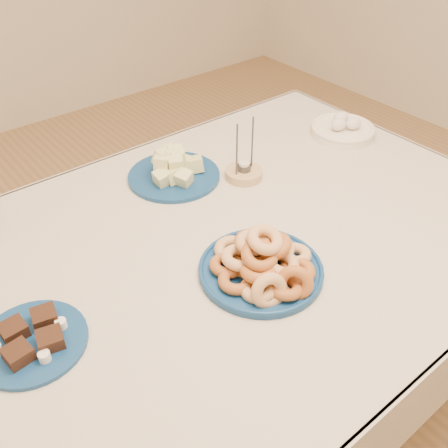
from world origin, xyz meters
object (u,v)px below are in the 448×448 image
Objects in this scene: donut_platter at (263,264)px; candle_holder at (244,172)px; melon_plate at (174,170)px; brownie_plate at (32,340)px; dining_table at (212,277)px; egg_bowl at (343,129)px.

candle_holder reaches higher than donut_platter.
melon_plate is (0.08, 0.47, -0.00)m from donut_platter.
dining_table is at bearing 1.90° from brownie_plate.
brownie_plate is 1.19m from egg_bowl.
candle_holder is at bearing 15.65° from brownie_plate.
brownie_plate is 0.87× the size of egg_bowl.
donut_platter is 2.08× the size of candle_holder.
dining_table is at bearing -165.39° from egg_bowl.
dining_table is 9.21× the size of candle_holder.
dining_table is 4.83× the size of melon_plate.
dining_table is 4.42× the size of donut_platter.
donut_platter is at bearing -79.19° from dining_table.
brownie_plate is at bearing -170.34° from egg_bowl.
donut_platter reaches higher than melon_plate.
melon_plate reaches higher than brownie_plate.
dining_table is 0.35m from candle_holder.
melon_plate is 0.61m from egg_bowl.
donut_platter is 0.48m from melon_plate.
egg_bowl is at bearing 9.66° from brownie_plate.
egg_bowl is (0.44, -0.01, 0.01)m from candle_holder.
dining_table is at bearing 100.81° from donut_platter.
egg_bowl is (0.60, -0.13, -0.01)m from melon_plate.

